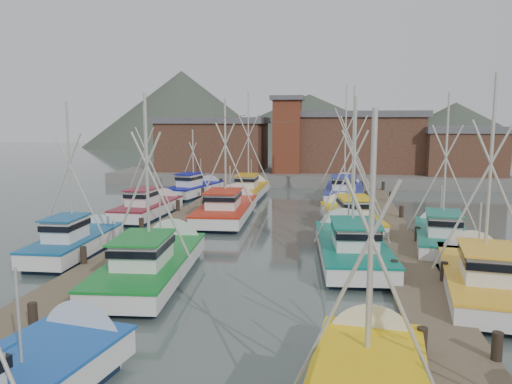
# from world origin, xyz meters

# --- Properties ---
(ground) EXTENTS (260.00, 260.00, 0.00)m
(ground) POSITION_xyz_m (0.00, 0.00, 0.00)
(ground) COLOR #455350
(ground) RESTS_ON ground
(dock_left) EXTENTS (2.30, 46.00, 1.50)m
(dock_left) POSITION_xyz_m (-7.00, 4.04, 0.21)
(dock_left) COLOR brown
(dock_left) RESTS_ON ground
(dock_right) EXTENTS (2.30, 46.00, 1.50)m
(dock_right) POSITION_xyz_m (7.00, 4.04, 0.21)
(dock_right) COLOR brown
(dock_right) RESTS_ON ground
(quay) EXTENTS (44.00, 16.00, 1.20)m
(quay) POSITION_xyz_m (0.00, 37.00, 0.60)
(quay) COLOR slate
(quay) RESTS_ON ground
(shed_left) EXTENTS (12.72, 8.48, 6.20)m
(shed_left) POSITION_xyz_m (-11.00, 35.00, 4.34)
(shed_left) COLOR brown
(shed_left) RESTS_ON quay
(shed_center) EXTENTS (14.84, 9.54, 6.90)m
(shed_center) POSITION_xyz_m (6.00, 37.00, 4.69)
(shed_center) COLOR brown
(shed_center) RESTS_ON quay
(shed_right) EXTENTS (8.48, 6.36, 5.20)m
(shed_right) POSITION_xyz_m (17.00, 34.00, 3.84)
(shed_right) COLOR brown
(shed_right) RESTS_ON quay
(lookout_tower) EXTENTS (3.60, 3.60, 8.50)m
(lookout_tower) POSITION_xyz_m (-2.00, 33.00, 5.55)
(lookout_tower) COLOR brown
(lookout_tower) RESTS_ON quay
(distant_hills) EXTENTS (175.00, 140.00, 42.00)m
(distant_hills) POSITION_xyz_m (-12.76, 122.59, 0.00)
(distant_hills) COLOR #465042
(distant_hills) RESTS_ON ground
(boat_4) EXTENTS (3.91, 10.12, 9.02)m
(boat_4) POSITION_xyz_m (-4.44, -2.25, 0.68)
(boat_4) COLOR black
(boat_4) RESTS_ON ground
(boat_5) EXTENTS (3.96, 10.24, 9.07)m
(boat_5) POSITION_xyz_m (4.28, 2.18, 0.68)
(boat_5) COLOR black
(boat_5) RESTS_ON ground
(boat_6) EXTENTS (3.43, 7.89, 8.51)m
(boat_6) POSITION_xyz_m (-9.76, 0.81, 0.68)
(boat_6) COLOR black
(boat_6) RESTS_ON ground
(boat_7) EXTENTS (4.05, 9.57, 9.59)m
(boat_7) POSITION_xyz_m (9.41, -2.05, 0.68)
(boat_7) COLOR black
(boat_7) RESTS_ON ground
(boat_8) EXTENTS (3.93, 10.64, 9.54)m
(boat_8) POSITION_xyz_m (-4.18, 11.76, 0.68)
(boat_8) COLOR black
(boat_8) RESTS_ON ground
(boat_9) EXTENTS (4.21, 9.46, 9.93)m
(boat_9) POSITION_xyz_m (4.41, 10.00, 0.68)
(boat_9) COLOR black
(boat_9) RESTS_ON ground
(boat_10) EXTENTS (3.57, 8.36, 8.80)m
(boat_10) POSITION_xyz_m (-9.90, 11.42, 0.68)
(boat_10) COLOR black
(boat_10) RESTS_ON ground
(boat_11) EXTENTS (3.62, 8.53, 9.10)m
(boat_11) POSITION_xyz_m (9.27, 5.17, 0.68)
(boat_11) COLOR black
(boat_11) RESTS_ON ground
(boat_12) EXTENTS (4.04, 8.79, 10.28)m
(boat_12) POSITION_xyz_m (-4.36, 22.00, 0.69)
(boat_12) COLOR black
(boat_12) RESTS_ON ground
(boat_13) EXTENTS (4.45, 10.29, 11.10)m
(boat_13) POSITION_xyz_m (4.26, 22.48, 0.69)
(boat_13) COLOR black
(boat_13) RESTS_ON ground
(boat_14) EXTENTS (4.07, 8.47, 6.84)m
(boat_14) POSITION_xyz_m (-9.39, 21.93, 0.68)
(boat_14) COLOR black
(boat_14) RESTS_ON ground
(gull_near) EXTENTS (1.55, 0.65, 0.24)m
(gull_near) POSITION_xyz_m (-1.42, -0.17, 7.14)
(gull_near) COLOR gray
(gull_near) RESTS_ON ground
(gull_far) EXTENTS (1.55, 0.62, 0.24)m
(gull_far) POSITION_xyz_m (0.29, 6.45, 6.92)
(gull_far) COLOR gray
(gull_far) RESTS_ON ground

